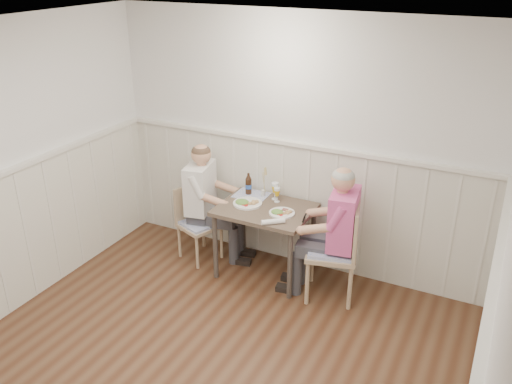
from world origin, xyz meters
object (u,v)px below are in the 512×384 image
beer_bottle (248,185)px  grass_vase (263,183)px  chair_right (338,248)px  dining_table (265,217)px  man_in_pink (337,243)px  diner_cream (205,210)px  chair_left (197,220)px

beer_bottle → grass_vase: bearing=4.8°
chair_right → dining_table: bearing=175.8°
chair_right → man_in_pink: 0.04m
chair_right → man_in_pink: size_ratio=0.72×
dining_table → grass_vase: bearing=120.2°
man_in_pink → beer_bottle: size_ratio=5.77×
man_in_pink → diner_cream: man_in_pink is taller
chair_right → chair_left: size_ratio=1.22×
chair_left → man_in_pink: man_in_pink is taller
grass_vase → chair_left: bearing=-160.0°
chair_right → beer_bottle: 1.17m
man_in_pink → beer_bottle: man_in_pink is taller
diner_cream → man_in_pink: bearing=-3.7°
man_in_pink → beer_bottle: 1.14m
grass_vase → dining_table: bearing=-59.8°
chair_left → chair_right: bearing=-1.6°
man_in_pink → chair_right: bearing=-31.2°
chair_right → grass_vase: size_ratio=2.80×
dining_table → chair_right: (0.79, -0.06, -0.12)m
diner_cream → chair_right: bearing=-4.1°
dining_table → beer_bottle: bearing=143.7°
dining_table → diner_cream: size_ratio=0.70×
chair_left → diner_cream: 0.14m
man_in_pink → grass_vase: size_ratio=3.86×
beer_bottle → grass_vase: (0.16, 0.01, 0.05)m
chair_right → beer_bottle: beer_bottle is taller
diner_cream → dining_table: bearing=-3.9°
dining_table → grass_vase: grass_vase is taller
diner_cream → grass_vase: 0.73m
diner_cream → beer_bottle: diner_cream is taller
dining_table → chair_left: 0.83m
dining_table → chair_right: size_ratio=0.94×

